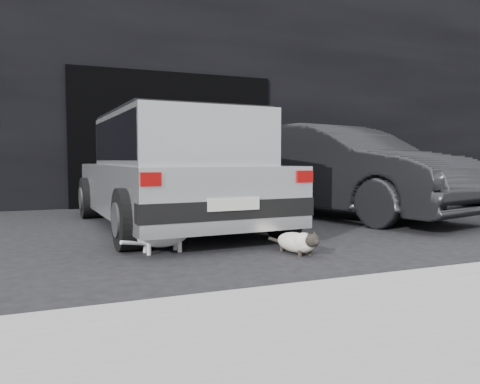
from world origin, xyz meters
name	(u,v)px	position (x,y,z in m)	size (l,w,h in m)	color
ground	(177,240)	(0.00, 0.00, 0.00)	(80.00, 80.00, 0.00)	black
building_facade	(153,91)	(1.00, 6.00, 2.50)	(34.00, 4.00, 5.00)	black
garage_opening	(175,139)	(1.00, 3.99, 1.30)	(4.00, 0.10, 2.60)	black
curb	(416,283)	(1.00, -2.60, 0.06)	(18.00, 0.25, 0.12)	#989993
silver_hatchback	(173,166)	(0.22, 1.02, 0.82)	(2.21, 4.19, 1.51)	silver
second_car	(339,170)	(3.00, 1.28, 0.73)	(1.54, 4.42, 1.46)	black
cat_siamese	(299,242)	(0.88, -1.18, 0.11)	(0.31, 0.72, 0.25)	beige
cat_white	(166,234)	(-0.27, -0.60, 0.18)	(0.77, 0.30, 0.36)	silver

